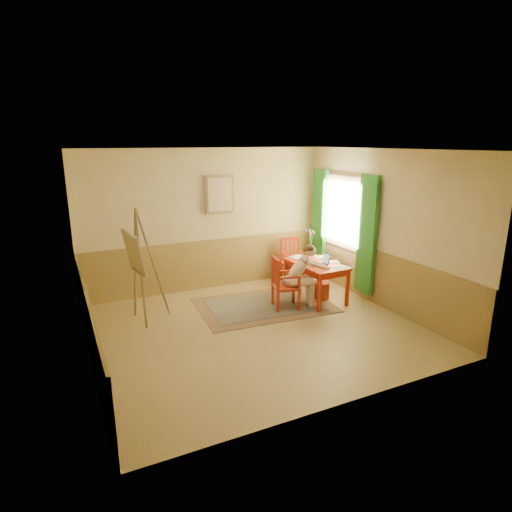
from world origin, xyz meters
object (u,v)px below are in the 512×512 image
figure (302,273)px  laptop (321,263)px  easel (137,256)px  chair_left (283,283)px  table (316,267)px  chair_back (292,261)px

figure → laptop: (0.45, 0.07, 0.13)m
laptop → easel: bearing=170.4°
easel → chair_left: bearing=-12.6°
chair_left → figure: size_ratio=0.83×
table → chair_left: chair_left is taller
laptop → easel: 3.26m
chair_back → laptop: chair_back is taller
figure → laptop: figure is taller
figure → laptop: bearing=8.6°
figure → laptop: 0.47m
chair_back → easel: size_ratio=0.49×
chair_left → laptop: (0.78, -0.00, 0.29)m
chair_left → chair_back: (0.89, 1.24, -0.01)m
table → laptop: laptop is taller
figure → table: bearing=25.7°
table → easel: 3.26m
chair_left → figure: (0.33, -0.07, 0.16)m
laptop → chair_back: bearing=84.8°
chair_left → table: bearing=10.5°
table → easel: easel is taller
chair_left → laptop: 0.83m
chair_left → laptop: size_ratio=2.58×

